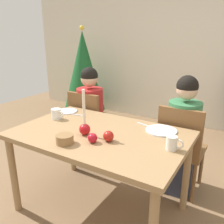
{
  "coord_description": "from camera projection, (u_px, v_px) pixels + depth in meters",
  "views": [
    {
      "loc": [
        1.01,
        -1.48,
        1.51
      ],
      "look_at": [
        0.0,
        0.2,
        0.87
      ],
      "focal_mm": 38.16,
      "sensor_mm": 36.0,
      "label": 1
    }
  ],
  "objects": [
    {
      "name": "person_right_child",
      "position": [
        182.0,
        138.0,
        2.26
      ],
      "size": [
        0.3,
        0.3,
        1.17
      ],
      "color": "#33384C",
      "rests_on": "ground"
    },
    {
      "name": "plate_right",
      "position": [
        161.0,
        130.0,
        1.96
      ],
      "size": [
        0.26,
        0.26,
        0.01
      ],
      "primitive_type": "cylinder",
      "color": "silver",
      "rests_on": "dining_table"
    },
    {
      "name": "mug_right",
      "position": [
        172.0,
        143.0,
        1.63
      ],
      "size": [
        0.12,
        0.08,
        0.1
      ],
      "color": "silver",
      "rests_on": "dining_table"
    },
    {
      "name": "chair_left",
      "position": [
        89.0,
        124.0,
        2.78
      ],
      "size": [
        0.4,
        0.4,
        0.9
      ],
      "color": "brown",
      "rests_on": "ground"
    },
    {
      "name": "candle_centerpiece",
      "position": [
        85.0,
        126.0,
        1.88
      ],
      "size": [
        0.09,
        0.09,
        0.37
      ],
      "color": "red",
      "rests_on": "dining_table"
    },
    {
      "name": "plate_left",
      "position": [
        67.0,
        111.0,
        2.45
      ],
      "size": [
        0.21,
        0.21,
        0.01
      ],
      "primitive_type": "cylinder",
      "color": "silver",
      "rests_on": "dining_table"
    },
    {
      "name": "chair_right",
      "position": [
        181.0,
        145.0,
        2.25
      ],
      "size": [
        0.4,
        0.4,
        0.9
      ],
      "color": "brown",
      "rests_on": "ground"
    },
    {
      "name": "fork_right",
      "position": [
        146.0,
        125.0,
        2.08
      ],
      "size": [
        0.18,
        0.06,
        0.01
      ],
      "primitive_type": "cube",
      "rotation": [
        0.0,
        0.0,
        -0.27
      ],
      "color": "silver",
      "rests_on": "dining_table"
    },
    {
      "name": "dining_table",
      "position": [
        100.0,
        142.0,
        1.96
      ],
      "size": [
        1.4,
        0.9,
        0.75
      ],
      "color": "#99754C",
      "rests_on": "ground"
    },
    {
      "name": "bowl_walnuts",
      "position": [
        65.0,
        139.0,
        1.73
      ],
      "size": [
        0.13,
        0.13,
        0.07
      ],
      "primitive_type": "cylinder",
      "color": "olive",
      "rests_on": "dining_table"
    },
    {
      "name": "person_left_child",
      "position": [
        90.0,
        119.0,
        2.79
      ],
      "size": [
        0.3,
        0.3,
        1.17
      ],
      "color": "#33384C",
      "rests_on": "ground"
    },
    {
      "name": "apple_near_candle",
      "position": [
        93.0,
        138.0,
        1.75
      ],
      "size": [
        0.07,
        0.07,
        0.07
      ],
      "primitive_type": "sphere",
      "color": "#B51421",
      "rests_on": "dining_table"
    },
    {
      "name": "apple_by_left_plate",
      "position": [
        108.0,
        136.0,
        1.77
      ],
      "size": [
        0.08,
        0.08,
        0.08
      ],
      "primitive_type": "sphere",
      "color": "#AC1D14",
      "rests_on": "dining_table"
    },
    {
      "name": "back_wall",
      "position": [
        188.0,
        48.0,
        3.88
      ],
      "size": [
        6.4,
        0.1,
        2.6
      ],
      "primitive_type": "cube",
      "color": "beige",
      "rests_on": "ground"
    },
    {
      "name": "christmas_tree",
      "position": [
        83.0,
        72.0,
        4.36
      ],
      "size": [
        0.77,
        0.77,
        1.66
      ],
      "color": "brown",
      "rests_on": "ground"
    },
    {
      "name": "mug_left",
      "position": [
        56.0,
        114.0,
        2.23
      ],
      "size": [
        0.14,
        0.09,
        0.1
      ],
      "color": "white",
      "rests_on": "dining_table"
    },
    {
      "name": "fork_left",
      "position": [
        78.0,
        115.0,
        2.35
      ],
      "size": [
        0.18,
        0.03,
        0.01
      ],
      "primitive_type": "cube",
      "rotation": [
        0.0,
        0.0,
        0.09
      ],
      "color": "silver",
      "rests_on": "dining_table"
    },
    {
      "name": "ground_plane",
      "position": [
        101.0,
        208.0,
        2.17
      ],
      "size": [
        7.68,
        7.68,
        0.0
      ],
      "primitive_type": "plane",
      "color": "brown"
    }
  ]
}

